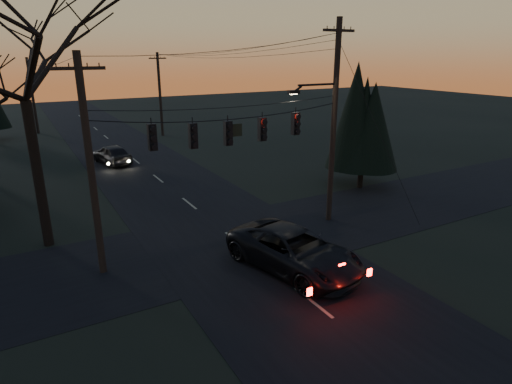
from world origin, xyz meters
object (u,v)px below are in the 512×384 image
bare_tree_left (15,33)px  utility_pole_far_r (163,135)px  utility_pole_far_l (39,133)px  evergreen_right (364,124)px  utility_pole_left (104,272)px  utility_pole_right (328,220)px  suv_near (294,251)px  sedan_oncoming_a (112,154)px

bare_tree_left → utility_pole_far_r: bearing=61.3°
utility_pole_far_l → evergreen_right: evergreen_right is taller
utility_pole_left → utility_pole_far_l: bearing=90.0°
utility_pole_left → bare_tree_left: bare_tree_left is taller
utility_pole_right → bare_tree_left: size_ratio=0.76×
utility_pole_far_r → evergreen_right: size_ratio=1.19×
evergreen_right → suv_near: bearing=-144.9°
utility_pole_right → utility_pole_left: 11.50m
utility_pole_far_l → utility_pole_far_r: bearing=-34.8°
bare_tree_left → evergreen_right: 19.23m
evergreen_right → bare_tree_left: bearing=178.7°
utility_pole_far_r → bare_tree_left: (-13.16, -24.08, 9.15)m
utility_pole_right → utility_pole_left: bearing=180.0°
utility_pole_far_l → suv_near: size_ratio=1.34×
utility_pole_far_r → suv_near: bearing=-98.5°
evergreen_right → suv_near: 12.78m
utility_pole_right → sedan_oncoming_a: size_ratio=2.22×
utility_pole_far_r → sedan_oncoming_a: 12.44m
utility_pole_far_r → utility_pole_far_l: (-11.50, 8.00, 0.00)m
utility_pole_far_r → suv_near: utility_pole_far_r is taller
utility_pole_right → sedan_oncoming_a: utility_pole_right is taller
bare_tree_left → sedan_oncoming_a: (5.85, 14.05, -8.39)m
utility_pole_left → sedan_oncoming_a: 18.46m
utility_pole_right → utility_pole_far_r: size_ratio=1.18×
utility_pole_far_r → utility_pole_right: bearing=-90.0°
utility_pole_right → utility_pole_left: size_ratio=1.18×
utility_pole_right → bare_tree_left: bearing=163.4°
utility_pole_far_r → sedan_oncoming_a: utility_pole_far_r is taller
evergreen_right → suv_near: evergreen_right is taller
utility_pole_right → utility_pole_far_r: 28.00m
utility_pole_right → utility_pole_far_r: utility_pole_right is taller
utility_pole_right → suv_near: 5.98m
utility_pole_left → sedan_oncoming_a: (4.18, 17.97, 0.77)m
utility_pole_left → sedan_oncoming_a: size_ratio=1.89×
suv_near → sedan_oncoming_a: size_ratio=1.32×
evergreen_right → sedan_oncoming_a: evergreen_right is taller
bare_tree_left → utility_pole_far_l: bearing=87.0°
utility_pole_right → utility_pole_far_l: utility_pole_right is taller
utility_pole_left → bare_tree_left: (-1.66, 3.92, 9.15)m
sedan_oncoming_a → utility_pole_right: bearing=102.0°
suv_near → bare_tree_left: bearing=125.7°
evergreen_right → sedan_oncoming_a: (-12.72, 14.48, -3.39)m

